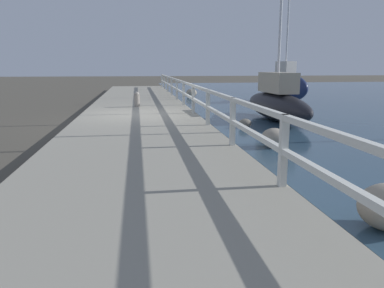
% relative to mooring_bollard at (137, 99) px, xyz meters
% --- Properties ---
extents(ground_plane, '(120.00, 120.00, 0.00)m').
position_rel_mooring_bollard_xyz_m(ground_plane, '(0.06, -2.30, -0.62)').
color(ground_plane, '#4C473D').
extents(dock_walkway, '(3.92, 36.00, 0.32)m').
position_rel_mooring_bollard_xyz_m(dock_walkway, '(0.06, -2.30, -0.46)').
color(dock_walkway, gray).
rests_on(dock_walkway, ground).
extents(railing, '(0.10, 32.50, 0.98)m').
position_rel_mooring_bollard_xyz_m(railing, '(1.92, -2.30, 0.36)').
color(railing, silver).
rests_on(railing, dock_walkway).
extents(boulder_mid_strip, '(0.39, 0.35, 0.30)m').
position_rel_mooring_bollard_xyz_m(boulder_mid_strip, '(3.34, -3.80, -0.47)').
color(boulder_mid_strip, '#666056').
rests_on(boulder_mid_strip, ground).
extents(boulder_far_strip, '(0.68, 0.61, 0.51)m').
position_rel_mooring_bollard_xyz_m(boulder_far_strip, '(3.41, 8.41, -0.37)').
color(boulder_far_strip, gray).
rests_on(boulder_far_strip, ground).
extents(boulder_downstream, '(0.62, 0.56, 0.46)m').
position_rel_mooring_bollard_xyz_m(boulder_downstream, '(3.22, -6.64, -0.39)').
color(boulder_downstream, gray).
rests_on(boulder_downstream, ground).
extents(mooring_bollard, '(0.23, 0.23, 0.61)m').
position_rel_mooring_bollard_xyz_m(mooring_bollard, '(0.00, 0.00, 0.00)').
color(mooring_bollard, gray).
rests_on(mooring_bollard, dock_walkway).
extents(sailboat_black, '(1.24, 5.01, 4.74)m').
position_rel_mooring_bollard_xyz_m(sailboat_black, '(4.92, -2.30, 0.03)').
color(sailboat_black, black).
rests_on(sailboat_black, water_surface).
extents(sailboat_navy, '(1.93, 3.59, 5.25)m').
position_rel_mooring_bollard_xyz_m(sailboat_navy, '(7.89, 4.36, 0.25)').
color(sailboat_navy, '#192347').
rests_on(sailboat_navy, water_surface).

